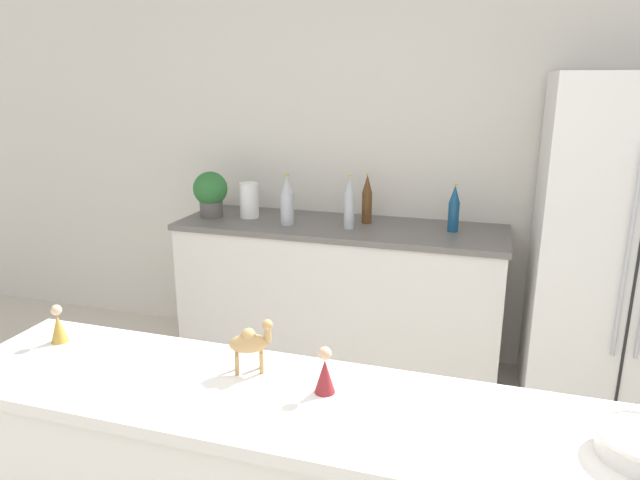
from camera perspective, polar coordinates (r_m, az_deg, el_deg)
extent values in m
cube|color=silver|center=(3.60, 11.21, 7.72)|extent=(8.00, 0.06, 2.55)
cube|color=silver|center=(3.58, 1.90, -5.84)|extent=(1.94, 0.60, 0.88)
cube|color=#66605B|center=(3.44, 1.97, 1.29)|extent=(1.97, 0.63, 0.03)
cube|color=silver|center=(3.32, 27.88, -1.14)|extent=(0.84, 0.71, 1.80)
cube|color=black|center=(2.98, 29.04, -3.07)|extent=(0.01, 0.01, 1.73)
cylinder|color=#B2B5BA|center=(2.93, 28.39, -1.43)|extent=(0.02, 0.02, 0.99)
cube|color=silver|center=(1.54, 1.36, -16.70)|extent=(2.22, 0.47, 0.03)
cylinder|color=#595451|center=(3.69, -10.81, 3.08)|extent=(0.14, 0.14, 0.10)
sphere|color=#2D7033|center=(3.66, -10.91, 5.07)|extent=(0.22, 0.22, 0.22)
cylinder|color=white|center=(3.61, -7.09, 3.96)|extent=(0.12, 0.12, 0.22)
cylinder|color=brown|center=(3.46, 4.71, 3.25)|extent=(0.06, 0.06, 0.19)
cone|color=brown|center=(3.43, 4.76, 5.68)|extent=(0.06, 0.06, 0.11)
cylinder|color=gold|center=(3.42, 4.78, 6.63)|extent=(0.02, 0.02, 0.01)
cylinder|color=navy|center=(3.34, 13.20, 2.28)|extent=(0.06, 0.06, 0.17)
cone|color=navy|center=(3.32, 13.35, 4.54)|extent=(0.06, 0.06, 0.10)
cylinder|color=gold|center=(3.31, 13.40, 5.43)|extent=(0.02, 0.02, 0.01)
cylinder|color=#B2B7BC|center=(3.41, -3.31, 3.10)|extent=(0.08, 0.08, 0.19)
cone|color=#B2B7BC|center=(3.38, -3.35, 5.53)|extent=(0.08, 0.08, 0.11)
cylinder|color=gold|center=(3.38, -3.36, 6.48)|extent=(0.03, 0.03, 0.01)
cylinder|color=#B2B7BC|center=(3.32, 2.92, 2.82)|extent=(0.06, 0.06, 0.20)
cone|color=#B2B7BC|center=(3.29, 2.95, 5.42)|extent=(0.06, 0.06, 0.11)
cylinder|color=gold|center=(3.28, 2.97, 6.43)|extent=(0.02, 0.02, 0.01)
ellipsoid|color=tan|center=(1.66, -7.15, -10.23)|extent=(0.12, 0.10, 0.06)
sphere|color=tan|center=(1.65, -7.18, -9.44)|extent=(0.04, 0.04, 0.04)
cylinder|color=tan|center=(1.64, -5.26, -9.31)|extent=(0.02, 0.02, 0.05)
sphere|color=tan|center=(1.63, -5.29, -8.44)|extent=(0.03, 0.03, 0.03)
cylinder|color=tan|center=(1.70, -5.89, -11.69)|extent=(0.01, 0.01, 0.06)
cylinder|color=tan|center=(1.67, -5.85, -12.22)|extent=(0.01, 0.01, 0.06)
cylinder|color=tan|center=(1.70, -8.29, -11.77)|extent=(0.01, 0.01, 0.06)
cylinder|color=tan|center=(1.67, -8.31, -12.30)|extent=(0.01, 0.01, 0.06)
cone|color=#B28933|center=(2.02, -24.67, -8.03)|extent=(0.05, 0.05, 0.09)
sphere|color=tan|center=(1.99, -24.88, -6.37)|extent=(0.03, 0.03, 0.03)
cone|color=maroon|center=(1.56, 0.49, -13.43)|extent=(0.06, 0.06, 0.10)
sphere|color=tan|center=(1.53, 0.49, -11.27)|extent=(0.04, 0.04, 0.04)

